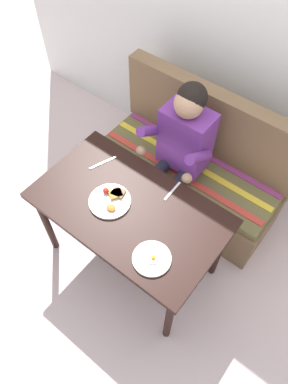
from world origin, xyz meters
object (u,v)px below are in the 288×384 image
(person, at_px, (180,146))
(plate_eggs, at_px, (152,258))
(table, at_px, (129,214))
(knife, at_px, (103,163))
(plate_breakfast, at_px, (111,200))
(couch, at_px, (192,170))
(fork, at_px, (172,191))

(person, xyz_separation_m, plate_eggs, (0.36, -0.78, -0.00))
(table, height_order, plate_eggs, plate_eggs)
(knife, bearing_deg, table, -3.77)
(person, bearing_deg, knife, -127.00)
(plate_eggs, height_order, knife, plate_eggs)
(table, height_order, knife, knife)
(plate_breakfast, distance_m, knife, 0.31)
(couch, xyz_separation_m, plate_breakfast, (-0.11, -0.80, 0.41))
(couch, relative_size, knife, 7.20)
(plate_eggs, bearing_deg, person, 114.57)
(couch, relative_size, plate_eggs, 6.54)
(plate_breakfast, bearing_deg, knife, 141.09)
(plate_eggs, bearing_deg, plate_breakfast, 160.76)
(person, bearing_deg, plate_eggs, -65.43)
(person, bearing_deg, plate_breakfast, -97.25)
(plate_breakfast, xyz_separation_m, fork, (0.26, 0.30, -0.01))
(table, bearing_deg, fork, 61.52)
(couch, bearing_deg, plate_breakfast, -98.11)
(table, bearing_deg, plate_breakfast, -162.50)
(plate_breakfast, bearing_deg, table, 17.50)
(plate_eggs, bearing_deg, fork, 111.90)
(couch, distance_m, plate_breakfast, 0.91)
(table, height_order, plate_breakfast, plate_breakfast)
(person, distance_m, fork, 0.37)
(couch, distance_m, plate_eggs, 1.09)
(table, xyz_separation_m, person, (-0.03, 0.59, 0.09))
(couch, height_order, plate_breakfast, couch)
(table, distance_m, fork, 0.31)
(plate_breakfast, height_order, fork, plate_breakfast)
(fork, bearing_deg, couch, 104.65)
(couch, distance_m, person, 0.45)
(knife, bearing_deg, plate_breakfast, -18.48)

